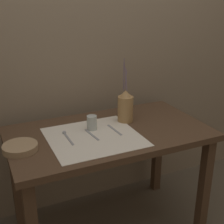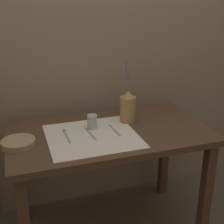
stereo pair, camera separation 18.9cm
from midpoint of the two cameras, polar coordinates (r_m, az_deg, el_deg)
The scene contains 9 objects.
stone_wall_back at distance 2.22m, azimuth -1.85°, elevation 11.76°, with size 7.00×0.06×2.40m.
wooden_table at distance 1.98m, azimuth 2.15°, elevation -6.31°, with size 1.23×0.69×0.76m.
linen_cloth at distance 1.85m, azimuth -0.73°, elevation -4.47°, with size 0.53×0.50×0.00m.
pitcher_with_flowers at distance 2.03m, azimuth 5.58°, elevation 0.77°, with size 0.10×0.10×0.43m.
wooden_bowl at distance 1.78m, azimuth -13.91°, elevation -5.60°, with size 0.19×0.19×0.04m.
glass_tumbler_near at distance 1.93m, azimuth -0.86°, elevation -1.86°, with size 0.06×0.06×0.09m.
spoon_inner at distance 1.89m, azimuth -5.73°, elevation -3.88°, with size 0.02×0.18×0.02m.
fork_inner at distance 1.87m, azimuth -1.07°, elevation -4.04°, with size 0.03×0.17×0.00m.
fork_outer at distance 1.93m, azimuth 3.27°, elevation -3.36°, with size 0.02×0.17×0.00m.
Camera 2 is at (-0.54, -1.68, 1.56)m, focal length 50.00 mm.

